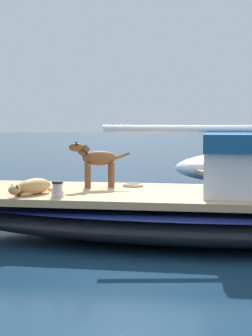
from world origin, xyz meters
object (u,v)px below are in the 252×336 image
Objects in this scene: dog_tan at (32,187)px; deck_towel at (26,189)px; sailboat_main at (197,215)px; coiled_rope at (133,185)px; dog_brown at (96,160)px; deck_winch at (58,190)px.

dog_tan is 0.55m from deck_towel.
sailboat_main is 9.16× the size of dog_tan.
dog_brown is at bearing -76.86° from coiled_rope.
dog_tan is 1.48× the size of deck_towel.
deck_winch reaches higher than sailboat_main.
coiled_rope is 1.63m from deck_towel.
dog_brown is 2.87× the size of coiled_rope.
deck_winch is at bearing 58.91° from dog_tan.
coiled_rope is 0.58× the size of deck_towel.
coiled_rope is (-0.13, 0.56, -0.40)m from dog_brown.
dog_tan is 3.93× the size of deck_winch.
dog_brown is at bearing 131.86° from dog_tan.
deck_towel is (0.25, -1.03, -0.41)m from dog_brown.
deck_winch is 0.38× the size of deck_towel.
deck_winch is 0.92m from deck_towel.
sailboat_main is 36.02× the size of deck_winch.
dog_tan is at bearing -85.90° from sailboat_main.
dog_tan reaches higher than coiled_rope.
deck_towel is (-0.35, -2.46, 0.34)m from sailboat_main.
dog_brown reaches higher than coiled_rope.
dog_brown reaches higher than dog_tan.
dog_brown is 4.42× the size of deck_winch.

